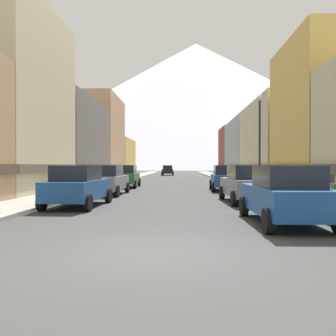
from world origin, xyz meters
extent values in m
plane|color=#393939|center=(0.00, 0.00, 0.00)|extent=(400.00, 400.00, 0.00)
cube|color=gray|center=(-6.25, 35.00, 0.07)|extent=(2.50, 100.00, 0.15)
cube|color=gray|center=(6.25, 35.00, 0.07)|extent=(2.50, 100.00, 0.15)
cube|color=beige|center=(-10.68, 14.96, 5.90)|extent=(6.35, 9.91, 11.80)
cube|color=#595444|center=(-10.68, 14.96, 1.60)|extent=(6.65, 9.91, 0.50)
cube|color=#66605B|center=(-12.01, 26.92, 4.01)|extent=(9.02, 13.50, 8.03)
cube|color=#2D2B29|center=(-12.01, 26.92, 1.60)|extent=(9.32, 13.50, 0.50)
cube|color=tan|center=(-11.30, 39.06, 5.38)|extent=(7.60, 10.61, 10.76)
cube|color=brown|center=(-11.30, 39.06, 1.60)|extent=(7.90, 10.61, 0.50)
cube|color=#D8B259|center=(-10.64, 50.77, 3.05)|extent=(6.29, 11.92, 6.09)
cube|color=brown|center=(-10.64, 50.77, 1.60)|extent=(6.59, 11.92, 0.50)
cube|color=beige|center=(11.35, 27.60, 3.95)|extent=(7.71, 13.40, 7.91)
cube|color=#595444|center=(11.35, 27.60, 1.60)|extent=(8.01, 13.40, 0.50)
cube|color=#99A5B2|center=(10.65, 41.44, 3.96)|extent=(6.31, 13.80, 7.92)
cube|color=#444A50|center=(10.65, 41.44, 1.60)|extent=(6.61, 13.80, 0.50)
cube|color=brown|center=(12.04, 53.11, 4.06)|extent=(9.08, 8.82, 8.12)
cube|color=#3B1B16|center=(12.04, 53.11, 1.60)|extent=(9.38, 8.82, 0.50)
cube|color=#19478C|center=(-3.80, 7.97, 0.74)|extent=(2.01, 4.47, 0.80)
cube|color=#1E232D|center=(-3.81, 7.72, 1.46)|extent=(1.68, 2.26, 0.64)
cylinder|color=black|center=(-4.66, 9.65, 0.34)|extent=(0.25, 0.69, 0.68)
cylinder|color=black|center=(-2.82, 9.58, 0.34)|extent=(0.25, 0.69, 0.68)
cylinder|color=black|center=(-4.78, 6.35, 0.34)|extent=(0.25, 0.69, 0.68)
cylinder|color=black|center=(-2.94, 6.29, 0.34)|extent=(0.25, 0.69, 0.68)
cube|color=slate|center=(-3.80, 14.09, 0.74)|extent=(1.96, 4.45, 0.80)
cube|color=#1E232D|center=(-3.81, 13.84, 1.46)|extent=(1.66, 2.24, 0.64)
cylinder|color=black|center=(-4.67, 15.77, 0.34)|extent=(0.24, 0.69, 0.68)
cylinder|color=black|center=(-2.83, 15.71, 0.34)|extent=(0.24, 0.69, 0.68)
cylinder|color=black|center=(-4.77, 12.47, 0.34)|extent=(0.24, 0.69, 0.68)
cylinder|color=black|center=(-2.93, 12.42, 0.34)|extent=(0.24, 0.69, 0.68)
cube|color=#265933|center=(-3.80, 21.26, 0.74)|extent=(1.92, 4.43, 0.80)
cube|color=#1E232D|center=(-3.80, 21.01, 1.46)|extent=(1.64, 2.23, 0.64)
cylinder|color=black|center=(-4.75, 22.90, 0.34)|extent=(0.23, 0.68, 0.68)
cylinder|color=black|center=(-2.91, 22.93, 0.34)|extent=(0.23, 0.68, 0.68)
cylinder|color=black|center=(-4.69, 19.60, 0.34)|extent=(0.23, 0.68, 0.68)
cylinder|color=black|center=(-2.85, 19.63, 0.34)|extent=(0.23, 0.68, 0.68)
cube|color=#19478C|center=(3.80, 3.68, 0.74)|extent=(1.90, 4.43, 0.80)
cube|color=#1E232D|center=(3.80, 3.43, 1.46)|extent=(1.63, 2.22, 0.64)
cylinder|color=black|center=(2.86, 5.32, 0.34)|extent=(0.23, 0.68, 0.68)
cylinder|color=black|center=(4.70, 5.34, 0.34)|extent=(0.23, 0.68, 0.68)
cylinder|color=black|center=(2.90, 2.02, 0.34)|extent=(0.23, 0.68, 0.68)
cube|color=slate|center=(3.80, 9.89, 0.74)|extent=(2.04, 4.48, 0.80)
cube|color=#1E232D|center=(3.81, 9.64, 1.46)|extent=(1.70, 2.27, 0.64)
cylinder|color=black|center=(2.81, 11.50, 0.34)|extent=(0.25, 0.69, 0.68)
cylinder|color=black|center=(4.64, 11.58, 0.34)|extent=(0.25, 0.69, 0.68)
cylinder|color=black|center=(2.96, 8.20, 0.34)|extent=(0.25, 0.69, 0.68)
cylinder|color=black|center=(4.79, 8.28, 0.34)|extent=(0.25, 0.69, 0.68)
cube|color=#19478C|center=(3.80, 17.87, 0.74)|extent=(1.98, 4.46, 0.80)
cube|color=#1E232D|center=(3.79, 17.62, 1.46)|extent=(1.67, 2.25, 0.64)
cylinder|color=black|center=(2.93, 19.55, 0.34)|extent=(0.24, 0.69, 0.68)
cylinder|color=black|center=(4.77, 19.49, 0.34)|extent=(0.24, 0.69, 0.68)
cylinder|color=black|center=(2.83, 16.25, 0.34)|extent=(0.24, 0.69, 0.68)
cylinder|color=black|center=(4.67, 16.20, 0.34)|extent=(0.24, 0.69, 0.68)
cube|color=black|center=(-1.60, 54.81, 0.74)|extent=(1.84, 4.40, 0.80)
cube|color=#1E232D|center=(-1.60, 55.06, 1.46)|extent=(1.60, 2.20, 0.64)
cylinder|color=black|center=(-0.68, 53.16, 0.34)|extent=(0.22, 0.68, 0.68)
cylinder|color=black|center=(-2.52, 53.16, 0.34)|extent=(0.22, 0.68, 0.68)
cylinder|color=black|center=(-0.68, 56.46, 0.34)|extent=(0.22, 0.68, 0.68)
cylinder|color=black|center=(-2.52, 56.46, 0.34)|extent=(0.22, 0.68, 0.68)
cylinder|color=#595960|center=(5.75, 4.92, 0.68)|extent=(0.06, 0.06, 1.05)
cube|color=#33383F|center=(5.75, 4.92, 1.34)|extent=(0.14, 0.10, 0.28)
cylinder|color=#4C5156|center=(6.35, 7.81, 0.60)|extent=(0.56, 0.56, 0.90)
cylinder|color=#2D2D33|center=(6.35, 7.81, 1.09)|extent=(0.59, 0.59, 0.08)
cylinder|color=#4C4C51|center=(-7.00, 13.77, 0.30)|extent=(0.37, 0.37, 0.30)
sphere|color=#326230|center=(-7.00, 13.77, 0.68)|extent=(0.56, 0.56, 0.56)
cylinder|color=#333338|center=(6.25, 19.47, 0.84)|extent=(0.36, 0.36, 1.39)
sphere|color=tan|center=(6.25, 19.47, 1.65)|extent=(0.22, 0.22, 0.22)
cylinder|color=black|center=(5.35, 14.10, 2.90)|extent=(0.12, 0.12, 5.50)
sphere|color=white|center=(5.35, 14.10, 5.83)|extent=(0.36, 0.36, 0.36)
cone|color=silver|center=(12.13, 260.00, 46.56)|extent=(301.83, 301.83, 93.11)
camera|label=1|loc=(0.62, -7.25, 1.79)|focal=37.94mm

